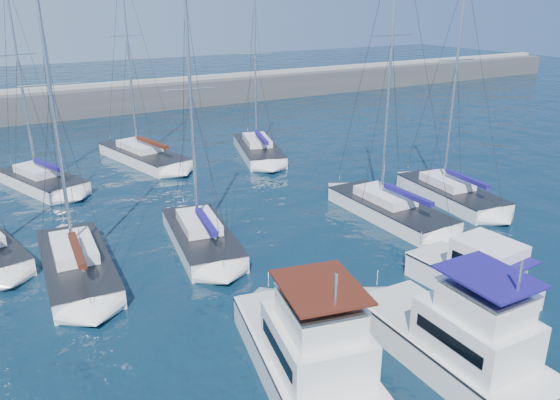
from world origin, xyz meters
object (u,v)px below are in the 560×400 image
sailboat_mid_c (201,237)px  motor_yacht_stbd_inner (460,343)px  motor_yacht_stbd_outer (476,276)px  sailboat_mid_d (390,209)px  sailboat_back_a (42,181)px  sailboat_mid_e (451,193)px  sailboat_back_b (143,156)px  sailboat_back_c (258,150)px  sailboat_mid_b (77,265)px  motor_yacht_port_inner (309,354)px

sailboat_mid_c → motor_yacht_stbd_inner: bearing=-65.9°
motor_yacht_stbd_outer → sailboat_mid_d: (2.90, 9.25, -0.40)m
motor_yacht_stbd_outer → sailboat_mid_d: 9.70m
motor_yacht_stbd_outer → sailboat_back_a: bearing=116.0°
motor_yacht_stbd_inner → sailboat_mid_e: size_ratio=0.55×
motor_yacht_stbd_outer → sailboat_back_a: (-14.99, 26.16, -0.42)m
motor_yacht_stbd_inner → sailboat_back_b: (-1.79, 32.58, -0.61)m
sailboat_mid_c → sailboat_back_b: bearing=92.0°
sailboat_mid_c → sailboat_mid_d: size_ratio=0.77×
sailboat_back_a → sailboat_back_c: bearing=-20.3°
sailboat_mid_e → sailboat_mid_c: bearing=-179.6°
sailboat_back_b → sailboat_back_c: sailboat_back_b is taller
sailboat_mid_d → sailboat_mid_e: (5.52, 0.19, -0.02)m
sailboat_mid_b → sailboat_mid_c: sailboat_mid_b is taller
sailboat_back_a → sailboat_back_c: (17.52, -0.25, -0.02)m
motor_yacht_stbd_inner → motor_yacht_stbd_outer: size_ratio=1.38×
motor_yacht_stbd_outer → sailboat_back_b: sailboat_back_b is taller
sailboat_mid_c → sailboat_mid_e: 17.38m
motor_yacht_stbd_inner → motor_yacht_stbd_outer: motor_yacht_stbd_inner is taller
motor_yacht_port_inner → motor_yacht_stbd_outer: bearing=19.7°
sailboat_back_c → sailboat_mid_d: bearing=-71.6°
sailboat_mid_c → sailboat_back_b: sailboat_back_b is taller
sailboat_mid_b → sailboat_back_c: sailboat_mid_b is taller
sailboat_back_a → sailboat_mid_b: bearing=-111.4°
sailboat_mid_c → sailboat_back_c: size_ratio=1.00×
sailboat_back_a → sailboat_back_c: size_ratio=1.09×
sailboat_mid_e → sailboat_back_b: (-15.10, 19.62, -0.00)m
motor_yacht_stbd_inner → sailboat_mid_d: 14.97m
motor_yacht_stbd_outer → sailboat_mid_e: sailboat_mid_e is taller
motor_yacht_port_inner → motor_yacht_stbd_outer: motor_yacht_port_inner is taller
sailboat_mid_b → sailboat_back_c: 23.25m
sailboat_mid_e → sailboat_back_c: (-5.90, 16.48, -0.02)m
sailboat_back_b → sailboat_mid_d: bearing=-76.8°
sailboat_back_b → sailboat_back_c: (9.20, -3.14, -0.02)m
sailboat_mid_b → sailboat_mid_e: 23.95m
sailboat_mid_b → sailboat_mid_c: 6.60m
motor_yacht_stbd_inner → sailboat_mid_b: size_ratio=0.55×
sailboat_mid_b → sailboat_mid_d: 18.47m
sailboat_mid_d → sailboat_back_b: (-9.58, 19.81, -0.02)m
sailboat_mid_b → sailboat_mid_d: size_ratio=0.84×
motor_yacht_port_inner → sailboat_mid_c: sailboat_mid_c is taller
sailboat_mid_e → sailboat_back_a: bearing=150.7°
motor_yacht_port_inner → sailboat_mid_d: size_ratio=0.50×
motor_yacht_stbd_outer → motor_yacht_stbd_inner: bearing=-148.1°
sailboat_mid_c → sailboat_back_a: (-6.13, 14.97, 0.01)m
motor_yacht_stbd_outer → sailboat_back_b: bearing=99.1°
motor_yacht_stbd_inner → motor_yacht_stbd_outer: bearing=37.1°
sailboat_back_b → sailboat_mid_e: bearing=-65.1°
motor_yacht_stbd_outer → sailboat_back_b: size_ratio=0.36×
motor_yacht_stbd_outer → sailboat_mid_d: size_ratio=0.34×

